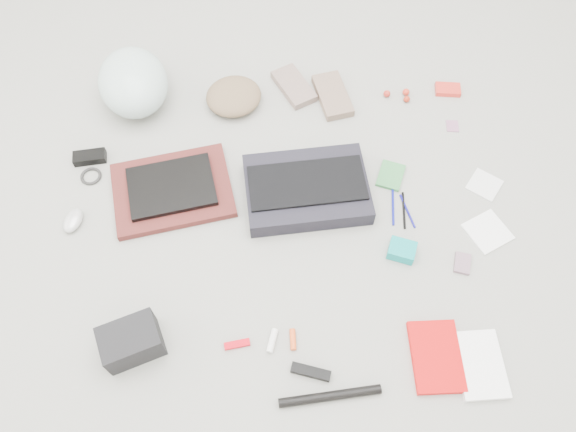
{
  "coord_description": "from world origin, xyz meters",
  "views": [
    {
      "loc": [
        -0.01,
        -0.93,
        1.69
      ],
      "look_at": [
        0.0,
        0.0,
        0.05
      ],
      "focal_mm": 35.0,
      "sensor_mm": 36.0,
      "label": 1
    }
  ],
  "objects_px": {
    "laptop": "(171,187)",
    "accordion_wallet": "(402,250)",
    "camera_bag": "(131,341)",
    "messenger_bag": "(307,189)",
    "bike_helmet": "(133,82)",
    "book_red": "(436,357)"
  },
  "relations": [
    {
      "from": "bike_helmet",
      "to": "camera_bag",
      "type": "distance_m",
      "value": 1.0
    },
    {
      "from": "book_red",
      "to": "accordion_wallet",
      "type": "relative_size",
      "value": 2.52
    },
    {
      "from": "camera_bag",
      "to": "accordion_wallet",
      "type": "bearing_deg",
      "value": -1.99
    },
    {
      "from": "laptop",
      "to": "accordion_wallet",
      "type": "distance_m",
      "value": 0.82
    },
    {
      "from": "book_red",
      "to": "accordion_wallet",
      "type": "xyz_separation_m",
      "value": [
        -0.06,
        0.35,
        0.01
      ]
    },
    {
      "from": "camera_bag",
      "to": "book_red",
      "type": "distance_m",
      "value": 0.91
    },
    {
      "from": "messenger_bag",
      "to": "book_red",
      "type": "distance_m",
      "value": 0.7
    },
    {
      "from": "messenger_bag",
      "to": "accordion_wallet",
      "type": "height_order",
      "value": "messenger_bag"
    },
    {
      "from": "accordion_wallet",
      "to": "book_red",
      "type": "bearing_deg",
      "value": -61.34
    },
    {
      "from": "bike_helmet",
      "to": "camera_bag",
      "type": "height_order",
      "value": "bike_helmet"
    },
    {
      "from": "messenger_bag",
      "to": "laptop",
      "type": "relative_size",
      "value": 1.43
    },
    {
      "from": "camera_bag",
      "to": "accordion_wallet",
      "type": "xyz_separation_m",
      "value": [
        0.85,
        0.31,
        -0.03
      ]
    },
    {
      "from": "book_red",
      "to": "accordion_wallet",
      "type": "distance_m",
      "value": 0.36
    },
    {
      "from": "messenger_bag",
      "to": "bike_helmet",
      "type": "xyz_separation_m",
      "value": [
        -0.64,
        0.45,
        0.06
      ]
    },
    {
      "from": "laptop",
      "to": "accordion_wallet",
      "type": "relative_size",
      "value": 3.39
    },
    {
      "from": "bike_helmet",
      "to": "book_red",
      "type": "distance_m",
      "value": 1.45
    },
    {
      "from": "messenger_bag",
      "to": "bike_helmet",
      "type": "distance_m",
      "value": 0.79
    },
    {
      "from": "laptop",
      "to": "bike_helmet",
      "type": "height_order",
      "value": "bike_helmet"
    },
    {
      "from": "camera_bag",
      "to": "messenger_bag",
      "type": "bearing_deg",
      "value": 23.26
    },
    {
      "from": "laptop",
      "to": "accordion_wallet",
      "type": "xyz_separation_m",
      "value": [
        0.78,
        -0.25,
        -0.02
      ]
    },
    {
      "from": "bike_helmet",
      "to": "accordion_wallet",
      "type": "bearing_deg",
      "value": -50.98
    },
    {
      "from": "messenger_bag",
      "to": "laptop",
      "type": "xyz_separation_m",
      "value": [
        -0.47,
        0.02,
        0.0
      ]
    }
  ]
}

